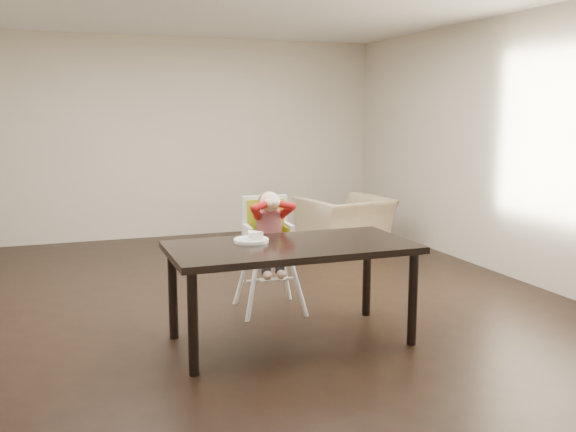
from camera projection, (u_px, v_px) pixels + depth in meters
name	position (u px, v px, depth m)	size (l,w,h in m)	color
ground	(235.00, 308.00, 5.66)	(7.00, 7.00, 0.00)	black
room_walls	(232.00, 94.00, 5.36)	(6.02, 7.02, 2.71)	beige
dining_table	(291.00, 254.00, 4.74)	(1.80, 0.90, 0.75)	black
high_chair	(269.00, 227.00, 5.51)	(0.46, 0.46, 1.04)	white
plate	(252.00, 238.00, 4.80)	(0.31, 0.31, 0.08)	white
armchair	(345.00, 215.00, 7.97)	(1.01, 0.65, 0.88)	tan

